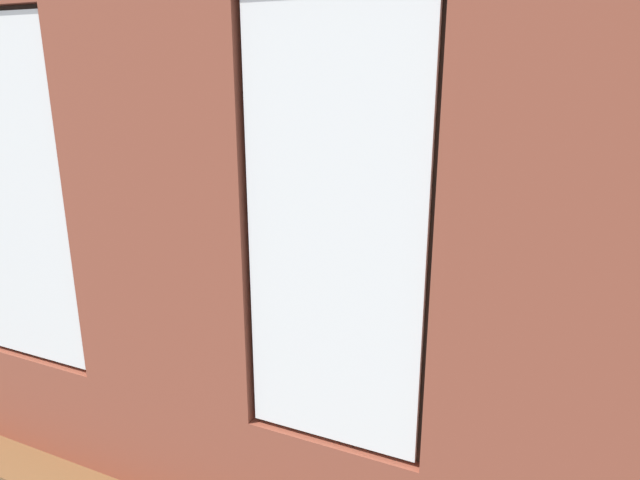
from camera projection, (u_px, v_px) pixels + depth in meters
name	position (u px, v px, depth m)	size (l,w,h in m)	color
ground_plane	(344.00, 327.00, 5.92)	(6.45, 6.18, 0.10)	brown
brick_wall_with_windows	(158.00, 239.00, 3.08)	(5.85, 0.30, 3.34)	brown
white_wall_right	(102.00, 148.00, 6.40)	(0.10, 5.18, 3.34)	white
couch_by_window	(240.00, 394.00, 4.00)	(2.03, 0.87, 0.80)	black
couch_left	(582.00, 345.00, 4.72)	(0.91, 1.85, 0.80)	black
coffee_table	(308.00, 292.00, 5.72)	(1.54, 0.77, 0.42)	olive
cup_ceramic	(314.00, 289.00, 5.55)	(0.07, 0.07, 0.08)	#4C4C51
table_plant_small	(295.00, 270.00, 5.84)	(0.14, 0.14, 0.23)	brown
remote_silver	(308.00, 286.00, 5.71)	(0.05, 0.17, 0.02)	#B2B2B7
media_console	(113.00, 281.00, 6.39)	(0.96, 0.42, 0.48)	black
tv_flatscreen	(108.00, 231.00, 6.22)	(1.02, 0.20, 0.67)	black
papasan_chair	(399.00, 237.00, 7.30)	(1.14, 1.14, 0.71)	olive
potted_plant_near_tv	(81.00, 283.00, 5.24)	(0.83, 0.86, 1.15)	gray
potted_plant_beside_window_right	(24.00, 315.00, 4.63)	(0.86, 0.90, 1.43)	#9E5638
potted_plant_between_couches	(458.00, 367.00, 3.30)	(1.01, 0.94, 1.43)	brown
potted_plant_foreground_right	(254.00, 207.00, 8.43)	(0.78, 0.86, 1.35)	#47423D
potted_plant_corner_near_left	(606.00, 223.00, 6.55)	(0.91, 1.05, 1.25)	brown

